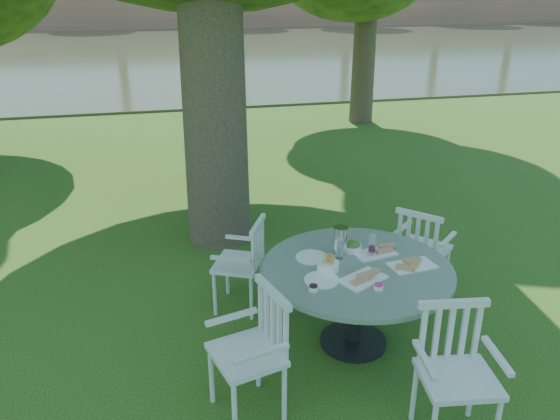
# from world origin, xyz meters

# --- Properties ---
(ground) EXTENTS (140.00, 140.00, 0.00)m
(ground) POSITION_xyz_m (0.00, 0.00, 0.00)
(ground) COLOR #1B3D0C
(ground) RESTS_ON ground
(table) EXTENTS (1.53, 1.53, 0.73)m
(table) POSITION_xyz_m (0.39, -0.83, 0.61)
(table) COLOR black
(table) RESTS_ON ground
(chair_ne) EXTENTS (0.62, 0.62, 0.90)m
(chair_ne) POSITION_xyz_m (1.27, -0.22, 0.53)
(chair_ne) COLOR silver
(chair_ne) RESTS_ON ground
(chair_nw) EXTENTS (0.56, 0.58, 0.87)m
(chair_nw) POSITION_xyz_m (-0.37, -0.06, 0.51)
(chair_nw) COLOR silver
(chair_nw) RESTS_ON ground
(chair_sw) EXTENTS (0.55, 0.57, 0.94)m
(chair_sw) POSITION_xyz_m (-0.54, -1.39, 0.55)
(chair_sw) COLOR silver
(chair_sw) RESTS_ON ground
(chair_se) EXTENTS (0.53, 0.51, 0.93)m
(chair_se) POSITION_xyz_m (0.66, -1.88, 0.55)
(chair_se) COLOR silver
(chair_se) RESTS_ON ground
(tableware) EXTENTS (1.10, 0.77, 0.24)m
(tableware) POSITION_xyz_m (0.35, -0.75, 0.78)
(tableware) COLOR white
(tableware) RESTS_ON table
(river) EXTENTS (100.00, 28.00, 0.12)m
(river) POSITION_xyz_m (0.00, 23.00, 0.00)
(river) COLOR #353B22
(river) RESTS_ON ground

